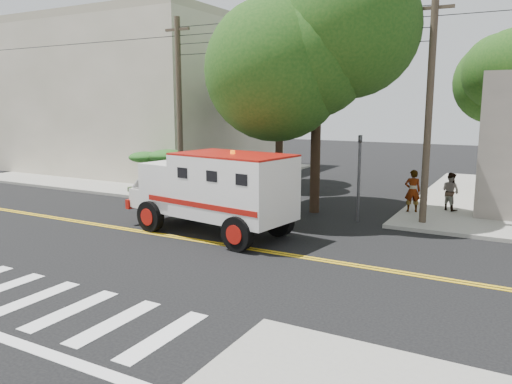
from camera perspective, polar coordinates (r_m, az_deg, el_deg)
The scene contains 13 objects.
ground at distance 17.93m, azimuth -5.78°, elevation -5.68°, with size 100.00×100.00×0.00m, color black.
sidewalk_nw at distance 36.53m, azimuth -11.27°, elevation 2.34°, with size 17.00×17.00×0.15m, color gray.
building_left at distance 38.65m, azimuth -12.39°, elevation 10.26°, with size 16.00×14.00×10.00m, color #AFA68F.
utility_pole_left at distance 25.42m, azimuth -8.75°, elevation 9.15°, with size 0.28×0.28×9.00m, color #382D23.
utility_pole_right at distance 20.70m, azimuth 19.14°, elevation 8.54°, with size 0.28×0.28×9.00m, color #382D23.
tree_main at distance 22.00m, azimuth 7.86°, elevation 16.09°, with size 6.08×5.70×9.85m.
tree_left at distance 28.85m, azimuth 3.11°, elevation 11.78°, with size 4.48×4.20×7.70m.
traffic_signal at distance 20.85m, azimuth 11.72°, elevation 2.62°, with size 0.15×0.18×3.60m.
accessibility_sign at distance 26.15m, azimuth -9.38°, elevation 2.26°, with size 0.45×0.10×2.02m.
palm_planter at distance 27.24m, azimuth -10.86°, elevation 3.11°, with size 3.52×2.63×2.36m.
armored_truck at distance 18.60m, azimuth -4.73°, elevation 0.45°, with size 7.07×3.55×3.09m.
pedestrian_a at distance 22.91m, azimuth 17.45°, elevation 0.13°, with size 0.68×0.45×1.87m, color gray.
pedestrian_b at distance 23.84m, azimuth 21.34°, elevation 0.06°, with size 0.82×0.64×1.70m, color gray.
Camera 1 is at (9.84, -14.19, 4.84)m, focal length 35.00 mm.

